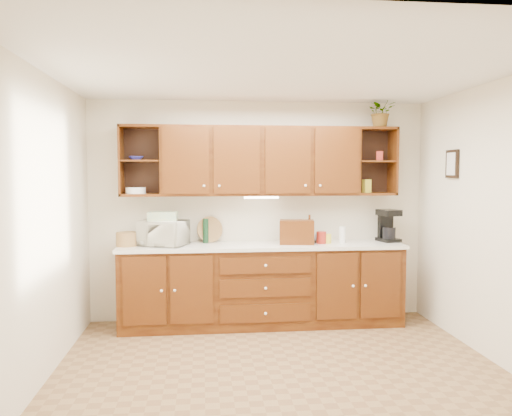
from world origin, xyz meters
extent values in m
plane|color=olive|center=(0.00, 0.00, 0.00)|extent=(4.00, 4.00, 0.00)
plane|color=white|center=(0.00, 0.00, 2.60)|extent=(4.00, 4.00, 0.00)
plane|color=beige|center=(0.00, 1.75, 1.30)|extent=(4.00, 0.00, 4.00)
plane|color=beige|center=(-2.00, 0.00, 1.30)|extent=(0.00, 3.50, 3.50)
plane|color=beige|center=(2.00, 0.00, 1.30)|extent=(0.00, 3.50, 3.50)
cube|color=#321105|center=(0.00, 1.45, 0.45)|extent=(3.20, 0.60, 0.90)
cube|color=white|center=(0.00, 1.44, 0.92)|extent=(3.24, 0.64, 0.04)
cube|color=#321105|center=(0.00, 1.58, 1.89)|extent=(2.30, 0.33, 0.80)
cube|color=black|center=(-1.38, 1.74, 1.89)|extent=(0.45, 0.02, 0.80)
cube|color=black|center=(1.38, 1.74, 1.89)|extent=(0.45, 0.02, 0.80)
cube|color=#321105|center=(-1.38, 1.58, 1.89)|extent=(0.43, 0.30, 0.02)
cube|color=#321105|center=(1.38, 1.58, 1.89)|extent=(0.43, 0.30, 0.02)
cube|color=#321105|center=(1.38, 1.58, 2.27)|extent=(0.45, 0.33, 0.03)
cube|color=white|center=(0.00, 1.53, 1.47)|extent=(0.40, 0.05, 0.02)
cube|color=black|center=(1.98, 0.90, 1.85)|extent=(0.03, 0.24, 0.30)
cylinder|color=#A77D45|center=(-1.52, 1.45, 1.02)|extent=(0.30, 0.30, 0.16)
imported|color=silver|center=(-1.12, 1.45, 1.08)|extent=(0.60, 0.52, 0.28)
cube|color=#DAC666|center=(-1.12, 1.45, 1.27)|extent=(0.33, 0.25, 0.09)
cylinder|color=black|center=(-0.64, 1.61, 1.08)|extent=(0.08, 0.08, 0.29)
cylinder|color=#A77D45|center=(-0.59, 1.66, 0.95)|extent=(0.32, 0.17, 0.30)
cube|color=#321105|center=(0.40, 1.42, 1.08)|extent=(0.42, 0.30, 0.27)
cylinder|color=#321105|center=(0.57, 1.52, 1.10)|extent=(0.03, 0.03, 0.33)
cylinder|color=#321105|center=(0.57, 1.52, 0.95)|extent=(0.13, 0.13, 0.02)
imported|color=white|center=(0.65, 1.55, 0.99)|extent=(0.15, 0.15, 0.09)
imported|color=white|center=(0.51, 1.59, 0.99)|extent=(0.15, 0.15, 0.09)
imported|color=white|center=(0.54, 1.44, 0.99)|extent=(0.15, 0.15, 0.09)
cylinder|color=maroon|center=(0.68, 1.42, 1.01)|extent=(0.12, 0.12, 0.14)
cylinder|color=white|center=(0.94, 1.44, 1.03)|extent=(0.10, 0.10, 0.19)
cylinder|color=gold|center=(0.76, 1.43, 0.99)|extent=(0.10, 0.10, 0.11)
cube|color=black|center=(1.52, 1.50, 0.96)|extent=(0.26, 0.30, 0.04)
cube|color=black|center=(1.52, 1.60, 1.12)|extent=(0.19, 0.10, 0.32)
cube|color=black|center=(1.52, 1.50, 1.28)|extent=(0.26, 0.30, 0.07)
cylinder|color=black|center=(1.52, 1.48, 1.04)|extent=(0.18, 0.18, 0.14)
imported|color=navy|center=(-1.42, 1.58, 1.92)|extent=(0.19, 0.19, 0.04)
cylinder|color=white|center=(-1.43, 1.57, 1.56)|extent=(0.30, 0.30, 0.07)
cube|color=gold|center=(1.27, 1.58, 1.60)|extent=(0.10, 0.09, 0.16)
cube|color=maroon|center=(1.42, 1.56, 1.96)|extent=(0.09, 0.09, 0.11)
imported|color=#999999|center=(1.42, 1.54, 2.47)|extent=(0.36, 0.32, 0.36)
camera|label=1|loc=(-0.67, -4.19, 1.75)|focal=35.00mm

